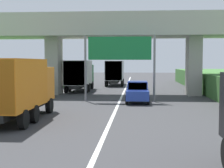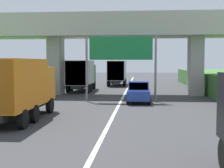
{
  "view_description": "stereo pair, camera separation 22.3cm",
  "coord_description": "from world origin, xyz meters",
  "px_view_note": "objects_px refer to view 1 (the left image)",
  "views": [
    {
      "loc": [
        1.45,
        -1.79,
        3.27
      ],
      "look_at": [
        0.0,
        17.01,
        2.0
      ],
      "focal_mm": 52.49,
      "sensor_mm": 36.0,
      "label": 1
    },
    {
      "loc": [
        1.67,
        -1.77,
        3.27
      ],
      "look_at": [
        0.0,
        17.01,
        2.0
      ],
      "focal_mm": 52.49,
      "sensor_mm": 36.0,
      "label": 2
    }
  ],
  "objects_px": {
    "truck_green": "(80,74)",
    "construction_barrel_4": "(36,98)",
    "truck_orange": "(18,86)",
    "construction_barrel_5": "(49,93)",
    "construction_barrel_3": "(15,105)",
    "overhead_highway_sign": "(120,53)",
    "truck_silver": "(115,72)",
    "car_blue": "(137,92)"
  },
  "relations": [
    {
      "from": "truck_orange",
      "to": "construction_barrel_4",
      "type": "bearing_deg",
      "value": 100.45
    },
    {
      "from": "overhead_highway_sign",
      "to": "construction_barrel_3",
      "type": "bearing_deg",
      "value": -135.46
    },
    {
      "from": "overhead_highway_sign",
      "to": "truck_silver",
      "type": "xyz_separation_m",
      "value": [
        -1.62,
        18.64,
        -2.1
      ]
    },
    {
      "from": "truck_orange",
      "to": "construction_barrel_5",
      "type": "relative_size",
      "value": 8.11
    },
    {
      "from": "truck_silver",
      "to": "construction_barrel_4",
      "type": "bearing_deg",
      "value": -103.26
    },
    {
      "from": "construction_barrel_4",
      "to": "overhead_highway_sign",
      "type": "bearing_deg",
      "value": 16.9
    },
    {
      "from": "construction_barrel_5",
      "to": "construction_barrel_3",
      "type": "bearing_deg",
      "value": -89.23
    },
    {
      "from": "car_blue",
      "to": "truck_green",
      "type": "bearing_deg",
      "value": 123.1
    },
    {
      "from": "truck_silver",
      "to": "car_blue",
      "type": "xyz_separation_m",
      "value": [
        3.11,
        -19.24,
        -1.08
      ]
    },
    {
      "from": "car_blue",
      "to": "construction_barrel_4",
      "type": "distance_m",
      "value": 8.09
    },
    {
      "from": "truck_orange",
      "to": "truck_silver",
      "type": "bearing_deg",
      "value": 82.88
    },
    {
      "from": "construction_barrel_4",
      "to": "truck_orange",
      "type": "bearing_deg",
      "value": -79.55
    },
    {
      "from": "overhead_highway_sign",
      "to": "construction_barrel_3",
      "type": "height_order",
      "value": "overhead_highway_sign"
    },
    {
      "from": "construction_barrel_3",
      "to": "car_blue",
      "type": "bearing_deg",
      "value": 35.99
    },
    {
      "from": "truck_orange",
      "to": "car_blue",
      "type": "bearing_deg",
      "value": 52.95
    },
    {
      "from": "car_blue",
      "to": "construction_barrel_3",
      "type": "bearing_deg",
      "value": -144.01
    },
    {
      "from": "truck_green",
      "to": "construction_barrel_4",
      "type": "bearing_deg",
      "value": -97.66
    },
    {
      "from": "overhead_highway_sign",
      "to": "truck_green",
      "type": "xyz_separation_m",
      "value": [
        -4.97,
        9.29,
        -2.1
      ]
    },
    {
      "from": "construction_barrel_3",
      "to": "overhead_highway_sign",
      "type": "bearing_deg",
      "value": 44.54
    },
    {
      "from": "construction_barrel_5",
      "to": "truck_green",
      "type": "bearing_deg",
      "value": 76.6
    },
    {
      "from": "truck_green",
      "to": "construction_barrel_5",
      "type": "distance_m",
      "value": 7.2
    },
    {
      "from": "overhead_highway_sign",
      "to": "truck_orange",
      "type": "height_order",
      "value": "overhead_highway_sign"
    },
    {
      "from": "overhead_highway_sign",
      "to": "truck_silver",
      "type": "height_order",
      "value": "overhead_highway_sign"
    },
    {
      "from": "car_blue",
      "to": "construction_barrel_3",
      "type": "height_order",
      "value": "car_blue"
    },
    {
      "from": "truck_silver",
      "to": "construction_barrel_4",
      "type": "distance_m",
      "value": 21.23
    },
    {
      "from": "truck_orange",
      "to": "overhead_highway_sign",
      "type": "bearing_deg",
      "value": 61.27
    },
    {
      "from": "truck_green",
      "to": "overhead_highway_sign",
      "type": "bearing_deg",
      "value": -61.88
    },
    {
      "from": "car_blue",
      "to": "construction_barrel_4",
      "type": "bearing_deg",
      "value": -170.21
    },
    {
      "from": "overhead_highway_sign",
      "to": "truck_silver",
      "type": "relative_size",
      "value": 0.81
    },
    {
      "from": "truck_orange",
      "to": "truck_green",
      "type": "height_order",
      "value": "same"
    },
    {
      "from": "construction_barrel_3",
      "to": "construction_barrel_4",
      "type": "xyz_separation_m",
      "value": [
        -0.0,
        4.41,
        0.0
      ]
    },
    {
      "from": "car_blue",
      "to": "construction_barrel_5",
      "type": "relative_size",
      "value": 4.56
    },
    {
      "from": "overhead_highway_sign",
      "to": "construction_barrel_5",
      "type": "relative_size",
      "value": 6.53
    },
    {
      "from": "car_blue",
      "to": "construction_barrel_4",
      "type": "height_order",
      "value": "car_blue"
    },
    {
      "from": "overhead_highway_sign",
      "to": "car_blue",
      "type": "height_order",
      "value": "overhead_highway_sign"
    },
    {
      "from": "truck_green",
      "to": "construction_barrel_5",
      "type": "relative_size",
      "value": 8.11
    },
    {
      "from": "overhead_highway_sign",
      "to": "car_blue",
      "type": "bearing_deg",
      "value": -21.9
    },
    {
      "from": "construction_barrel_4",
      "to": "construction_barrel_5",
      "type": "height_order",
      "value": "same"
    },
    {
      "from": "truck_orange",
      "to": "construction_barrel_4",
      "type": "distance_m",
      "value": 7.64
    },
    {
      "from": "construction_barrel_3",
      "to": "construction_barrel_4",
      "type": "height_order",
      "value": "same"
    },
    {
      "from": "truck_green",
      "to": "construction_barrel_3",
      "type": "xyz_separation_m",
      "value": [
        -1.51,
        -15.67,
        -1.47
      ]
    },
    {
      "from": "construction_barrel_4",
      "to": "construction_barrel_5",
      "type": "bearing_deg",
      "value": 91.52
    }
  ]
}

